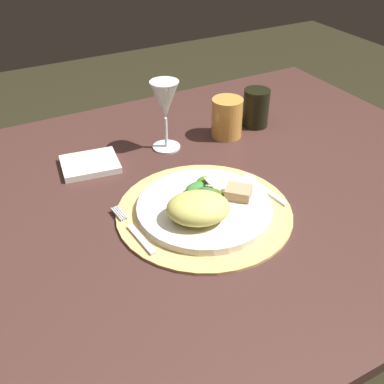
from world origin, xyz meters
name	(u,v)px	position (x,y,z in m)	size (l,w,h in m)	color
dining_table	(200,240)	(0.00, 0.00, 0.58)	(1.28, 0.97, 0.72)	#432723
placemat	(204,212)	(-0.04, -0.08, 0.72)	(0.34, 0.34, 0.01)	tan
dinner_plate	(204,208)	(-0.04, -0.08, 0.73)	(0.26, 0.26, 0.01)	silver
pasta_serving	(198,208)	(-0.07, -0.11, 0.77)	(0.12, 0.09, 0.05)	#D7D064
salad_greens	(206,190)	(-0.01, -0.05, 0.75)	(0.08, 0.09, 0.02)	#457E1D
bread_piece	(238,192)	(0.04, -0.09, 0.75)	(0.05, 0.04, 0.02)	tan
fork	(135,232)	(-0.18, -0.07, 0.73)	(0.03, 0.16, 0.00)	silver
spoon	(257,184)	(0.11, -0.05, 0.73)	(0.03, 0.14, 0.01)	silver
napkin	(90,164)	(-0.18, 0.20, 0.73)	(0.12, 0.10, 0.01)	silver
wine_glass	(165,103)	(0.01, 0.19, 0.84)	(0.07, 0.07, 0.17)	silver
amber_tumbler	(227,118)	(0.17, 0.18, 0.77)	(0.08, 0.08, 0.10)	gold
dark_tumbler	(256,108)	(0.27, 0.19, 0.77)	(0.07, 0.07, 0.10)	black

